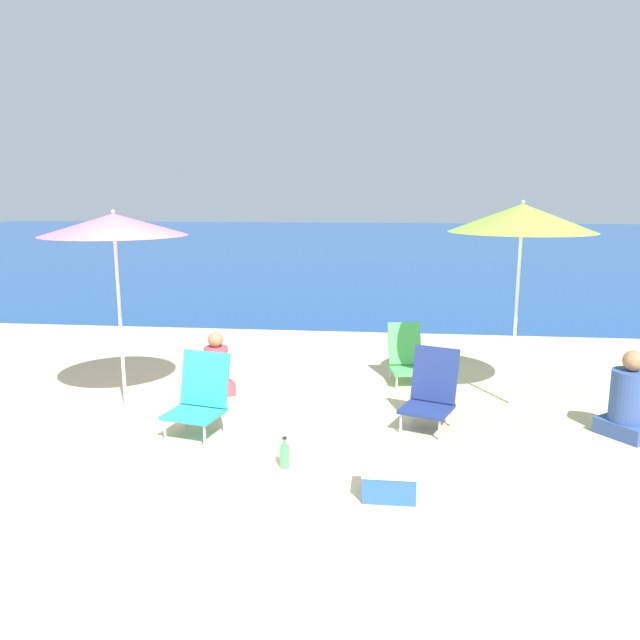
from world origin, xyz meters
TOP-DOWN VIEW (x-y plane):
  - ground_plane at (0.00, 0.00)m, footprint 60.00×60.00m
  - sea_water at (0.00, 25.91)m, footprint 60.00×40.00m
  - beach_umbrella_pink at (-1.37, 1.71)m, footprint 1.55×1.55m
  - beach_umbrella_lime at (2.98, 2.35)m, footprint 1.59×1.59m
  - beach_chair_teal at (-0.31, 1.10)m, footprint 0.62×0.65m
  - beach_chair_green at (1.79, 3.10)m, footprint 0.52×0.65m
  - beach_chair_navy at (2.01, 1.54)m, footprint 0.65×0.70m
  - person_seated_near at (-0.47, 2.29)m, footprint 0.48×0.46m
  - person_seated_far at (3.95, 1.49)m, footprint 0.63×0.64m
  - water_bottle at (0.68, 0.37)m, footprint 0.08×0.08m
  - cooler_box at (1.59, -0.07)m, footprint 0.43×0.30m

SIDE VIEW (x-z plane):
  - ground_plane at x=0.00m, z-range 0.00..0.00m
  - sea_water at x=0.00m, z-range 0.00..0.01m
  - water_bottle at x=0.68m, z-range -0.03..0.25m
  - cooler_box at x=1.59m, z-range 0.00..0.27m
  - person_seated_near at x=-0.47m, z-range -0.07..0.70m
  - beach_chair_green at x=1.79m, z-range -0.04..0.70m
  - person_seated_far at x=3.95m, z-range -0.09..0.79m
  - beach_chair_navy at x=2.01m, z-range -0.02..0.79m
  - beach_chair_teal at x=-0.31m, z-range -0.01..0.80m
  - beach_umbrella_pink at x=-1.37m, z-range 0.94..3.15m
  - beach_umbrella_lime at x=2.98m, z-range 0.96..3.27m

